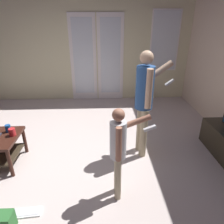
{
  "coord_description": "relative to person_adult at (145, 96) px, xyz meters",
  "views": [
    {
      "loc": [
        0.72,
        -2.49,
        1.91
      ],
      "look_at": [
        0.82,
        -0.08,
        0.82
      ],
      "focal_mm": 32.54,
      "sensor_mm": 36.0,
      "label": 1
    }
  ],
  "objects": [
    {
      "name": "person_child",
      "position": [
        -0.42,
        -0.84,
        -0.26
      ],
      "size": [
        0.52,
        0.3,
        1.12
      ],
      "color": "tan",
      "rests_on": "ground_plane"
    },
    {
      "name": "wall_back_with_doors",
      "position": [
        -1.2,
        2.53,
        0.44
      ],
      "size": [
        5.84,
        0.09,
        2.84
      ],
      "color": "beige",
      "rests_on": "ground_plane"
    },
    {
      "name": "cup_near_edge",
      "position": [
        -1.96,
        -0.05,
        -0.44
      ],
      "size": [
        0.07,
        0.07,
        0.11
      ],
      "primitive_type": "cylinder",
      "color": "#19498F",
      "rests_on": "coffee_table"
    },
    {
      "name": "cup_by_laptop",
      "position": [
        -1.86,
        -0.16,
        -0.44
      ],
      "size": [
        0.09,
        0.09,
        0.11
      ],
      "primitive_type": "cylinder",
      "color": "red",
      "rests_on": "coffee_table"
    },
    {
      "name": "person_adult",
      "position": [
        0.0,
        0.0,
        0.0
      ],
      "size": [
        0.61,
        0.48,
        1.57
      ],
      "color": "tan",
      "rests_on": "ground_plane"
    },
    {
      "name": "ground_plane",
      "position": [
        -1.3,
        -0.18,
        -0.95
      ],
      "size": [
        5.84,
        5.48,
        0.02
      ],
      "primitive_type": "cube",
      "color": "beige"
    },
    {
      "name": "loose_keyboard",
      "position": [
        -1.51,
        -1.08,
        -0.93
      ],
      "size": [
        0.45,
        0.17,
        0.02
      ],
      "color": "white",
      "rests_on": "ground_plane"
    }
  ]
}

